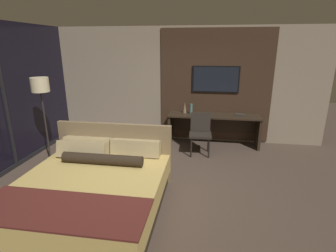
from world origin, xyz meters
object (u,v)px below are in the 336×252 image
(floor_lamp, at_px, (41,92))
(vase_short, at_px, (185,107))
(tv, at_px, (216,79))
(bed, at_px, (92,191))
(desk_chair, at_px, (200,130))
(book, at_px, (240,115))
(vase_tall, at_px, (191,109))
(desk, at_px, (213,124))

(floor_lamp, relative_size, vase_short, 6.60)
(vase_short, bearing_deg, tv, 12.75)
(bed, distance_m, desk_chair, 2.86)
(floor_lamp, bearing_deg, tv, 27.43)
(bed, height_order, book, bed)
(desk_chair, relative_size, vase_tall, 3.82)
(desk_chair, distance_m, vase_short, 0.86)
(bed, distance_m, tv, 3.92)
(bed, height_order, tv, tv)
(bed, relative_size, desk_chair, 2.43)
(bed, distance_m, desk, 3.52)
(desk_chair, height_order, floor_lamp, floor_lamp)
(vase_tall, bearing_deg, tv, 21.58)
(book, bearing_deg, desk_chair, -146.32)
(desk_chair, relative_size, book, 3.61)
(bed, bearing_deg, book, 51.61)
(vase_short, bearing_deg, book, -2.69)
(bed, height_order, floor_lamp, floor_lamp)
(bed, relative_size, book, 8.79)
(vase_tall, bearing_deg, desk, -0.98)
(bed, bearing_deg, tv, 61.18)
(book, bearing_deg, tv, 159.79)
(desk_chair, xyz_separation_m, vase_short, (-0.42, 0.67, 0.35))
(desk, height_order, tv, tv)
(floor_lamp, xyz_separation_m, vase_tall, (2.86, 1.55, -0.60))
(desk, distance_m, floor_lamp, 3.86)
(tv, distance_m, floor_lamp, 3.84)
(tv, bearing_deg, floor_lamp, -152.57)
(floor_lamp, bearing_deg, bed, -42.49)
(desk, xyz_separation_m, vase_tall, (-0.56, 0.01, 0.35))
(tv, xyz_separation_m, desk_chair, (-0.30, -0.83, -1.02))
(bed, relative_size, tv, 1.98)
(desk, height_order, floor_lamp, floor_lamp)
(desk_chair, bearing_deg, bed, -124.29)
(vase_short, bearing_deg, desk, -5.37)
(vase_tall, height_order, vase_short, vase_short)
(bed, distance_m, vase_short, 3.32)
(tv, relative_size, book, 4.43)
(desk, bearing_deg, bed, -120.62)
(vase_short, distance_m, book, 1.33)
(floor_lamp, bearing_deg, vase_tall, 28.50)
(bed, height_order, desk, bed)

